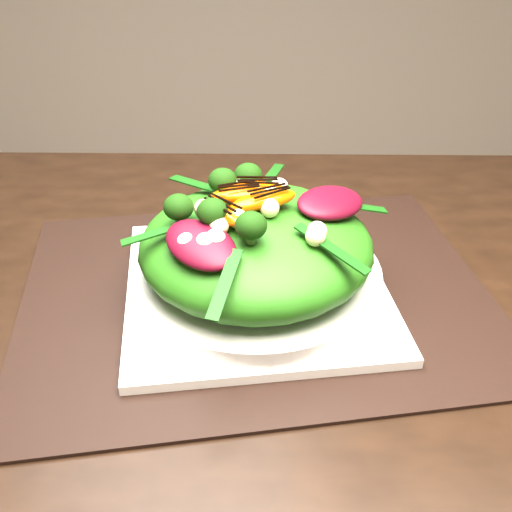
{
  "coord_description": "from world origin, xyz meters",
  "views": [
    {
      "loc": [
        -0.15,
        -0.42,
        1.13
      ],
      "look_at": [
        -0.15,
        0.09,
        0.8
      ],
      "focal_mm": 42.0,
      "sensor_mm": 36.0,
      "label": 1
    }
  ],
  "objects_px": {
    "orange_segment": "(240,199)",
    "placemat": "(256,292)",
    "dining_table": "(417,369)",
    "plate_base": "(256,287)",
    "salad_bowl": "(256,276)",
    "lettuce_mound": "(256,245)"
  },
  "relations": [
    {
      "from": "plate_base",
      "to": "salad_bowl",
      "type": "distance_m",
      "value": 0.01
    },
    {
      "from": "placemat",
      "to": "plate_base",
      "type": "bearing_deg",
      "value": 90.0
    },
    {
      "from": "salad_bowl",
      "to": "orange_segment",
      "type": "relative_size",
      "value": 4.58
    },
    {
      "from": "dining_table",
      "to": "orange_segment",
      "type": "relative_size",
      "value": 28.51
    },
    {
      "from": "dining_table",
      "to": "salad_bowl",
      "type": "relative_size",
      "value": 6.23
    },
    {
      "from": "salad_bowl",
      "to": "orange_segment",
      "type": "bearing_deg",
      "value": 145.31
    },
    {
      "from": "plate_base",
      "to": "orange_segment",
      "type": "xyz_separation_m",
      "value": [
        -0.02,
        0.01,
        0.1
      ]
    },
    {
      "from": "salad_bowl",
      "to": "lettuce_mound",
      "type": "height_order",
      "value": "lettuce_mound"
    },
    {
      "from": "lettuce_mound",
      "to": "plate_base",
      "type": "bearing_deg",
      "value": 0.0
    },
    {
      "from": "plate_base",
      "to": "orange_segment",
      "type": "height_order",
      "value": "orange_segment"
    },
    {
      "from": "salad_bowl",
      "to": "lettuce_mound",
      "type": "bearing_deg",
      "value": 180.0
    },
    {
      "from": "dining_table",
      "to": "orange_segment",
      "type": "height_order",
      "value": "dining_table"
    },
    {
      "from": "salad_bowl",
      "to": "lettuce_mound",
      "type": "relative_size",
      "value": 1.1
    },
    {
      "from": "dining_table",
      "to": "salad_bowl",
      "type": "bearing_deg",
      "value": 150.18
    },
    {
      "from": "lettuce_mound",
      "to": "orange_segment",
      "type": "height_order",
      "value": "orange_segment"
    },
    {
      "from": "placemat",
      "to": "plate_base",
      "type": "relative_size",
      "value": 1.82
    },
    {
      "from": "orange_segment",
      "to": "plate_base",
      "type": "bearing_deg",
      "value": -34.69
    },
    {
      "from": "placemat",
      "to": "orange_segment",
      "type": "distance_m",
      "value": 0.11
    },
    {
      "from": "orange_segment",
      "to": "placemat",
      "type": "bearing_deg",
      "value": -34.69
    },
    {
      "from": "dining_table",
      "to": "salad_bowl",
      "type": "height_order",
      "value": "dining_table"
    },
    {
      "from": "plate_base",
      "to": "lettuce_mound",
      "type": "xyz_separation_m",
      "value": [
        -0.0,
        0.0,
        0.05
      ]
    },
    {
      "from": "plate_base",
      "to": "lettuce_mound",
      "type": "distance_m",
      "value": 0.05
    }
  ]
}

